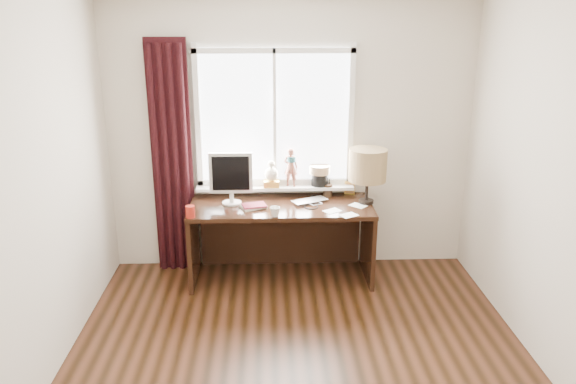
{
  "coord_description": "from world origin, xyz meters",
  "views": [
    {
      "loc": [
        -0.22,
        -3.29,
        2.49
      ],
      "look_at": [
        -0.05,
        1.25,
        1.0
      ],
      "focal_mm": 35.0,
      "sensor_mm": 36.0,
      "label": 1
    }
  ],
  "objects_px": {
    "desk": "(281,225)",
    "table_lamp": "(368,166)",
    "monitor": "(231,175)",
    "mug": "(275,211)",
    "laptop": "(310,201)",
    "red_cup": "(190,212)"
  },
  "relations": [
    {
      "from": "mug",
      "to": "desk",
      "type": "height_order",
      "value": "mug"
    },
    {
      "from": "laptop",
      "to": "red_cup",
      "type": "bearing_deg",
      "value": 172.06
    },
    {
      "from": "laptop",
      "to": "monitor",
      "type": "xyz_separation_m",
      "value": [
        -0.73,
        -0.01,
        0.26
      ]
    },
    {
      "from": "red_cup",
      "to": "monitor",
      "type": "height_order",
      "value": "monitor"
    },
    {
      "from": "laptop",
      "to": "desk",
      "type": "height_order",
      "value": "laptop"
    },
    {
      "from": "monitor",
      "to": "laptop",
      "type": "bearing_deg",
      "value": 0.79
    },
    {
      "from": "mug",
      "to": "desk",
      "type": "bearing_deg",
      "value": 81.21
    },
    {
      "from": "mug",
      "to": "red_cup",
      "type": "xyz_separation_m",
      "value": [
        -0.74,
        0.0,
        0.01
      ]
    },
    {
      "from": "desk",
      "to": "monitor",
      "type": "distance_m",
      "value": 0.7
    },
    {
      "from": "mug",
      "to": "desk",
      "type": "distance_m",
      "value": 0.49
    },
    {
      "from": "mug",
      "to": "table_lamp",
      "type": "bearing_deg",
      "value": 20.63
    },
    {
      "from": "desk",
      "to": "table_lamp",
      "type": "height_order",
      "value": "table_lamp"
    },
    {
      "from": "red_cup",
      "to": "desk",
      "type": "xyz_separation_m",
      "value": [
        0.8,
        0.4,
        -0.3
      ]
    },
    {
      "from": "desk",
      "to": "table_lamp",
      "type": "bearing_deg",
      "value": -5.18
    },
    {
      "from": "monitor",
      "to": "table_lamp",
      "type": "bearing_deg",
      "value": -1.32
    },
    {
      "from": "mug",
      "to": "monitor",
      "type": "height_order",
      "value": "monitor"
    },
    {
      "from": "mug",
      "to": "monitor",
      "type": "bearing_deg",
      "value": 138.52
    },
    {
      "from": "monitor",
      "to": "desk",
      "type": "bearing_deg",
      "value": 5.39
    },
    {
      "from": "mug",
      "to": "monitor",
      "type": "relative_size",
      "value": 0.19
    },
    {
      "from": "mug",
      "to": "table_lamp",
      "type": "relative_size",
      "value": 0.18
    },
    {
      "from": "laptop",
      "to": "desk",
      "type": "relative_size",
      "value": 0.2
    },
    {
      "from": "laptop",
      "to": "table_lamp",
      "type": "relative_size",
      "value": 0.65
    }
  ]
}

